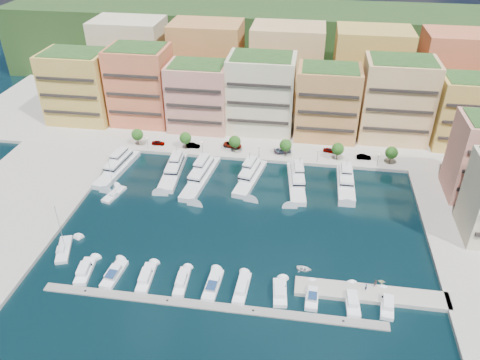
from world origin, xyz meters
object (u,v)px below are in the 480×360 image
(tree_1, at_px, (185,138))
(car_3, at_px, (283,150))
(cruiser_1, at_px, (114,274))
(car_4, at_px, (330,150))
(tree_4, at_px, (338,149))
(yacht_0, at_px, (118,166))
(cruiser_2, at_px, (146,278))
(cruiser_8, at_px, (352,301))
(lamppost_2, at_px, (259,149))
(yacht_3, at_px, (250,176))
(cruiser_5, at_px, (242,289))
(sailboat_0, at_px, (64,250))
(tree_3, at_px, (286,145))
(tender_0, at_px, (304,269))
(lamppost_1, at_px, (202,145))
(car_2, at_px, (232,145))
(tree_2, at_px, (235,142))
(cruiser_0, at_px, (85,271))
(yacht_4, at_px, (296,181))
(cruiser_7, at_px, (312,296))
(lamppost_4, at_px, (378,158))
(tree_0, at_px, (137,135))
(yacht_2, at_px, (201,175))
(person_1, at_px, (375,283))
(lamppost_0, at_px, (147,141))
(cruiser_3, at_px, (182,282))
(cruiser_9, at_px, (387,305))
(car_1, at_px, (193,145))
(cruiser_4, at_px, (213,285))
(car_5, at_px, (364,157))
(car_0, at_px, (158,143))
(person_0, at_px, (366,287))
(cruiser_6, at_px, (280,293))
(tree_5, at_px, (392,153))
(yacht_1, at_px, (173,170))

(tree_1, distance_m, car_3, 31.30)
(cruiser_1, bearing_deg, car_4, 52.77)
(tree_4, bearing_deg, yacht_0, -167.52)
(cruiser_2, height_order, cruiser_8, same)
(lamppost_2, distance_m, yacht_3, 11.73)
(car_3, bearing_deg, cruiser_5, 152.86)
(sailboat_0, xyz_separation_m, car_4, (62.42, 56.30, 1.38))
(tree_3, bearing_deg, tender_0, -81.10)
(yacht_3, distance_m, cruiser_8, 52.03)
(lamppost_1, distance_m, cruiser_2, 55.90)
(tree_3, bearing_deg, car_2, 169.63)
(tree_2, distance_m, cruiser_0, 63.17)
(cruiser_2, distance_m, cruiser_8, 44.25)
(tree_1, bearing_deg, yacht_4, -21.56)
(tree_4, bearing_deg, cruiser_7, -96.18)
(lamppost_4, distance_m, sailboat_0, 91.30)
(tree_0, bearing_deg, yacht_2, -32.36)
(lamppost_1, height_order, sailboat_0, sailboat_0)
(person_1, bearing_deg, tree_2, -60.90)
(cruiser_7, bearing_deg, lamppost_4, 71.85)
(lamppost_4, bearing_deg, lamppost_0, 180.00)
(yacht_2, xyz_separation_m, cruiser_3, (5.22, -42.56, -0.66))
(cruiser_9, xyz_separation_m, car_1, (-54.93, 59.01, 1.20))
(yacht_3, relative_size, cruiser_5, 2.23)
(yacht_0, bearing_deg, cruiser_8, -32.94)
(cruiser_3, bearing_deg, cruiser_2, -179.96)
(cruiser_0, bearing_deg, yacht_2, 68.25)
(tree_1, xyz_separation_m, cruiser_1, (-1.68, -58.12, -4.17))
(cruiser_2, height_order, cruiser_5, same)
(cruiser_7, bearing_deg, yacht_0, 143.57)
(cruiser_0, bearing_deg, cruiser_5, -0.01)
(tree_1, distance_m, person_1, 76.65)
(tree_1, distance_m, sailboat_0, 54.65)
(cruiser_9, relative_size, car_3, 1.44)
(cruiser_3, bearing_deg, car_4, 62.81)
(sailboat_0, bearing_deg, cruiser_2, -15.60)
(tree_2, relative_size, cruiser_2, 0.62)
(cruiser_4, relative_size, car_5, 2.07)
(car_3, distance_m, person_1, 60.25)
(yacht_2, height_order, car_0, yacht_2)
(tree_3, distance_m, lamppost_2, 8.37)
(car_3, relative_size, person_0, 3.24)
(tree_3, bearing_deg, yacht_3, -123.80)
(tender_0, relative_size, car_4, 0.84)
(cruiser_4, bearing_deg, cruiser_6, 0.15)
(cruiser_3, distance_m, car_2, 61.28)
(yacht_3, bearing_deg, lamppost_2, 84.21)
(tree_5, bearing_deg, cruiser_6, -116.55)
(yacht_1, relative_size, person_1, 12.26)
(cruiser_6, relative_size, sailboat_0, 0.60)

